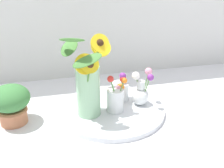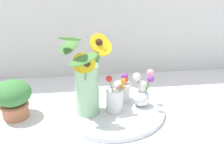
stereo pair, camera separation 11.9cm
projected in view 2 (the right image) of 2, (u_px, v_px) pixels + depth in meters
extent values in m
plane|color=silver|center=(115.00, 116.00, 1.22)|extent=(6.00, 6.00, 0.00)
cylinder|color=silver|center=(112.00, 109.00, 1.25)|extent=(0.50, 0.50, 0.02)
cylinder|color=#99CC9E|center=(87.00, 90.00, 1.16)|extent=(0.11, 0.11, 0.22)
torus|color=#99CC9E|center=(86.00, 66.00, 1.11)|extent=(0.11, 0.11, 0.01)
cylinder|color=#4C8438|center=(85.00, 86.00, 1.10)|extent=(0.03, 0.08, 0.21)
cylinder|color=yellow|center=(87.00, 64.00, 1.02)|extent=(0.08, 0.03, 0.08)
sphere|color=#382314|center=(87.00, 64.00, 1.02)|extent=(0.03, 0.03, 0.03)
cylinder|color=#4C8438|center=(91.00, 73.00, 1.13)|extent=(0.08, 0.02, 0.26)
cylinder|color=yellow|center=(99.00, 43.00, 1.07)|extent=(0.09, 0.05, 0.09)
sphere|color=#382314|center=(99.00, 43.00, 1.07)|extent=(0.03, 0.03, 0.03)
cylinder|color=#4C8438|center=(94.00, 75.00, 1.18)|extent=(0.08, 0.05, 0.23)
cylinder|color=yellow|center=(102.00, 47.00, 1.16)|extent=(0.11, 0.07, 0.10)
sphere|color=#382314|center=(102.00, 47.00, 1.16)|extent=(0.04, 0.04, 0.04)
cylinder|color=#4C8438|center=(83.00, 84.00, 1.11)|extent=(0.01, 0.04, 0.20)
cylinder|color=yellow|center=(83.00, 63.00, 1.05)|extent=(0.09, 0.05, 0.08)
sphere|color=#382314|center=(83.00, 63.00, 1.05)|extent=(0.04, 0.04, 0.04)
cylinder|color=#4C8438|center=(94.00, 73.00, 1.15)|extent=(0.07, 0.01, 0.28)
cylinder|color=yellow|center=(100.00, 42.00, 1.10)|extent=(0.08, 0.04, 0.07)
sphere|color=#382314|center=(100.00, 42.00, 1.10)|extent=(0.03, 0.03, 0.03)
ellipsoid|color=#477F38|center=(69.00, 46.00, 1.09)|extent=(0.11, 0.14, 0.05)
ellipsoid|color=#477F38|center=(83.00, 60.00, 1.00)|extent=(0.12, 0.07, 0.07)
ellipsoid|color=#477F38|center=(69.00, 39.00, 1.01)|extent=(0.13, 0.14, 0.06)
cylinder|color=white|center=(115.00, 100.00, 1.20)|extent=(0.08, 0.08, 0.11)
cylinder|color=#568E42|center=(118.00, 97.00, 1.21)|extent=(0.01, 0.01, 0.08)
sphere|color=pink|center=(119.00, 89.00, 1.19)|extent=(0.04, 0.04, 0.04)
cylinder|color=#568E42|center=(119.00, 94.00, 1.16)|extent=(0.04, 0.02, 0.13)
sphere|color=orange|center=(123.00, 81.00, 1.13)|extent=(0.03, 0.03, 0.03)
cylinder|color=#568E42|center=(113.00, 92.00, 1.16)|extent=(0.04, 0.01, 0.13)
sphere|color=red|center=(109.00, 79.00, 1.13)|extent=(0.03, 0.03, 0.03)
cylinder|color=#568E42|center=(118.00, 97.00, 1.21)|extent=(0.03, 0.02, 0.09)
sphere|color=orange|center=(120.00, 88.00, 1.20)|extent=(0.04, 0.04, 0.04)
sphere|color=white|center=(141.00, 98.00, 1.24)|extent=(0.08, 0.08, 0.08)
cylinder|color=white|center=(142.00, 86.00, 1.22)|extent=(0.04, 0.04, 0.04)
cylinder|color=#568E42|center=(147.00, 85.00, 1.23)|extent=(0.03, 0.02, 0.11)
sphere|color=pink|center=(150.00, 73.00, 1.21)|extent=(0.03, 0.03, 0.03)
cylinder|color=#568E42|center=(147.00, 89.00, 1.20)|extent=(0.02, 0.04, 0.11)
sphere|color=purple|center=(150.00, 79.00, 1.16)|extent=(0.03, 0.03, 0.03)
cylinder|color=#568E42|center=(139.00, 87.00, 1.22)|extent=(0.03, 0.02, 0.10)
sphere|color=white|center=(137.00, 77.00, 1.20)|extent=(0.04, 0.04, 0.04)
cylinder|color=white|center=(122.00, 92.00, 1.29)|extent=(0.08, 0.08, 0.09)
cylinder|color=#427533|center=(124.00, 88.00, 1.28)|extent=(0.01, 0.01, 0.09)
sphere|color=red|center=(125.00, 80.00, 1.26)|extent=(0.03, 0.03, 0.03)
cylinder|color=#427533|center=(120.00, 92.00, 1.29)|extent=(0.02, 0.02, 0.06)
sphere|color=white|center=(119.00, 87.00, 1.27)|extent=(0.04, 0.04, 0.04)
cylinder|color=#427533|center=(124.00, 85.00, 1.28)|extent=(0.01, 0.01, 0.10)
sphere|color=purple|center=(125.00, 76.00, 1.26)|extent=(0.03, 0.03, 0.03)
cylinder|color=#B7704C|center=(15.00, 110.00, 1.20)|extent=(0.12, 0.12, 0.07)
torus|color=#B7704C|center=(15.00, 105.00, 1.19)|extent=(0.13, 0.13, 0.01)
ellipsoid|color=#3D7A3D|center=(12.00, 93.00, 1.16)|extent=(0.17, 0.17, 0.12)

